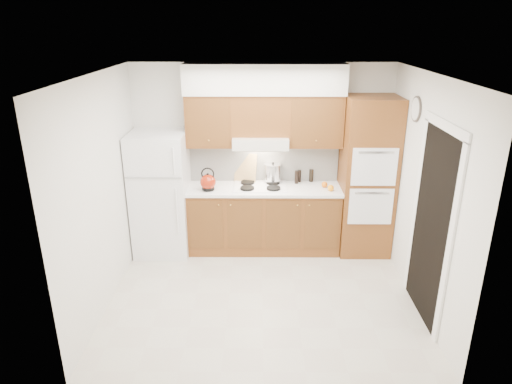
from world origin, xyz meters
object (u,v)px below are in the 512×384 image
at_px(fridge, 161,194).
at_px(stock_pot, 273,173).
at_px(oven_cabinet, 367,177).
at_px(kettle, 208,182).

height_order(fridge, stock_pot, fridge).
distance_m(oven_cabinet, stock_pot, 1.31).
bearing_deg(kettle, oven_cabinet, 1.75).
xyz_separation_m(fridge, stock_pot, (1.56, 0.25, 0.23)).
bearing_deg(oven_cabinet, kettle, -177.45).
height_order(oven_cabinet, kettle, oven_cabinet).
bearing_deg(oven_cabinet, stock_pot, 170.75).
xyz_separation_m(oven_cabinet, kettle, (-2.18, -0.10, -0.04)).
distance_m(fridge, oven_cabinet, 2.86).
height_order(fridge, oven_cabinet, oven_cabinet).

